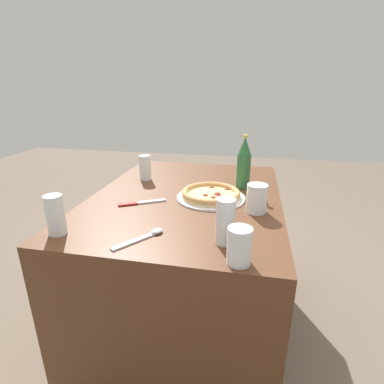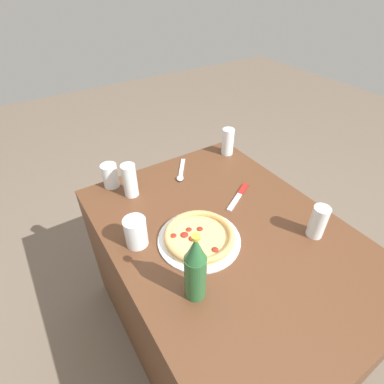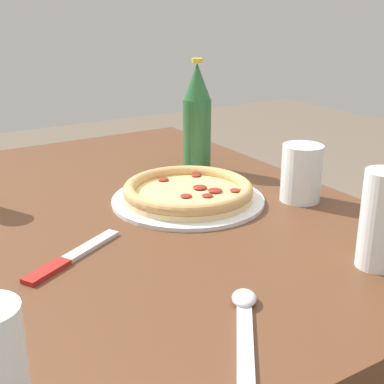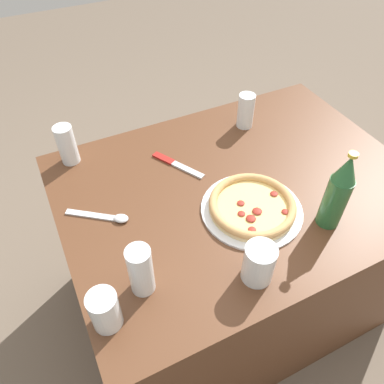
{
  "view_description": "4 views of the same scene",
  "coord_description": "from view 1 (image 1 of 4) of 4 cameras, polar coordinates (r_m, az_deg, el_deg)",
  "views": [
    {
      "loc": [
        1.3,
        0.29,
        1.24
      ],
      "look_at": [
        0.19,
        0.06,
        0.82
      ],
      "focal_mm": 28.0,
      "sensor_mm": 36.0,
      "label": 1
    },
    {
      "loc": [
        -0.61,
        0.56,
        1.59
      ],
      "look_at": [
        0.23,
        0.02,
        0.79
      ],
      "focal_mm": 28.0,
      "sensor_mm": 36.0,
      "label": 2
    },
    {
      "loc": [
        0.9,
        -0.42,
        1.13
      ],
      "look_at": [
        0.18,
        0.03,
        0.83
      ],
      "focal_mm": 50.0,
      "sensor_mm": 36.0,
      "label": 3
    },
    {
      "loc": [
        0.53,
        0.73,
        1.61
      ],
      "look_at": [
        0.18,
        0.02,
        0.8
      ],
      "focal_mm": 35.0,
      "sensor_mm": 36.0,
      "label": 4
    }
  ],
  "objects": [
    {
      "name": "beer_bottle",
      "position": [
        1.5,
        9.86,
        5.37
      ],
      "size": [
        0.07,
        0.07,
        0.27
      ],
      "color": "#286033",
      "rests_on": "table"
    },
    {
      "name": "table",
      "position": [
        1.59,
        -0.94,
        -13.09
      ],
      "size": [
        1.17,
        0.86,
        0.74
      ],
      "color": "#56331E",
      "rests_on": "ground_plane"
    },
    {
      "name": "glass_red_wine",
      "position": [
        1.13,
        -24.53,
        -4.38
      ],
      "size": [
        0.06,
        0.06,
        0.14
      ],
      "color": "white",
      "rests_on": "table"
    },
    {
      "name": "pizza_margherita",
      "position": [
        1.37,
        3.63,
        -0.47
      ],
      "size": [
        0.31,
        0.31,
        0.04
      ],
      "color": "silver",
      "rests_on": "table"
    },
    {
      "name": "ground_plane",
      "position": [
        1.82,
        -0.86,
        -22.93
      ],
      "size": [
        8.0,
        8.0,
        0.0
      ],
      "primitive_type": "plane",
      "color": "#6B5B4C"
    },
    {
      "name": "glass_mango_juice",
      "position": [
        1.24,
        12.19,
        -1.48
      ],
      "size": [
        0.08,
        0.08,
        0.12
      ],
      "color": "white",
      "rests_on": "table"
    },
    {
      "name": "glass_orange_juice",
      "position": [
        1.64,
        -8.91,
        4.37
      ],
      "size": [
        0.06,
        0.06,
        0.13
      ],
      "color": "white",
      "rests_on": "table"
    },
    {
      "name": "glass_cola",
      "position": [
        0.89,
        9.0,
        -10.33
      ],
      "size": [
        0.07,
        0.07,
        0.11
      ],
      "color": "white",
      "rests_on": "table"
    },
    {
      "name": "spoon",
      "position": [
        1.05,
        -8.61,
        -8.2
      ],
      "size": [
        0.18,
        0.14,
        0.02
      ],
      "color": "silver",
      "rests_on": "table"
    },
    {
      "name": "glass_water",
      "position": [
        0.98,
        6.35,
        -6.08
      ],
      "size": [
        0.06,
        0.06,
        0.15
      ],
      "color": "white",
      "rests_on": "table"
    },
    {
      "name": "knife",
      "position": [
        1.33,
        -9.89,
        -2.03
      ],
      "size": [
        0.12,
        0.19,
        0.01
      ],
      "color": "maroon",
      "rests_on": "table"
    }
  ]
}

